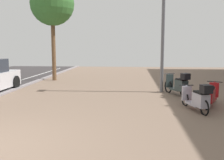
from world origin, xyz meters
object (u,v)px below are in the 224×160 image
scooter_mid (198,98)px  street_tree (52,4)px  lamp_post (163,8)px  scooter_far (210,95)px  scooter_extra (179,85)px

scooter_mid → street_tree: street_tree is taller
scooter_mid → lamp_post: bearing=102.5°
scooter_far → scooter_mid: bearing=-129.4°
lamp_post → street_tree: bearing=149.6°
scooter_far → lamp_post: bearing=116.5°
scooter_extra → street_tree: 8.60m
scooter_far → lamp_post: lamp_post is taller
scooter_extra → lamp_post: 3.28m
scooter_far → street_tree: street_tree is taller
scooter_far → scooter_extra: 1.99m
scooter_mid → scooter_extra: size_ratio=1.02×
scooter_mid → scooter_extra: (-0.14, 2.56, 0.03)m
lamp_post → street_tree: lamp_post is taller
scooter_far → scooter_extra: size_ratio=1.00×
street_tree → scooter_far: bearing=-40.2°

